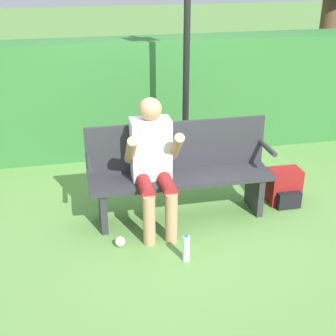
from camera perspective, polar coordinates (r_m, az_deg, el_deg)
name	(u,v)px	position (r m, az deg, el deg)	size (l,w,h in m)	color
ground_plane	(181,216)	(4.67, 1.55, -5.92)	(40.00, 40.00, 0.00)	#5B8942
hedge_back	(148,96)	(6.01, -2.41, 8.73)	(12.00, 0.53, 1.44)	#337033
park_bench	(180,170)	(4.50, 1.42, -0.25)	(1.76, 0.40, 0.93)	#2D2D33
person_seated	(153,160)	(4.25, -1.85, 1.02)	(0.50, 0.60, 1.22)	silver
backpack	(284,187)	(4.98, 14.00, -2.29)	(0.32, 0.30, 0.37)	maroon
water_bottle	(186,248)	(3.99, 2.25, -9.75)	(0.06, 0.06, 0.25)	silver
signpost	(187,56)	(5.01, 2.29, 13.45)	(0.34, 0.09, 2.49)	black
litter_crumple	(120,242)	(4.23, -5.86, -8.91)	(0.09, 0.09, 0.09)	silver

